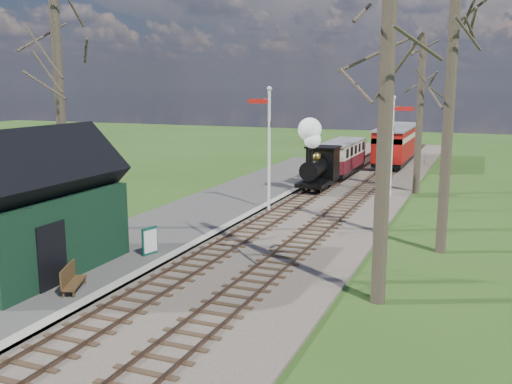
% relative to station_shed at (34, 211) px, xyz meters
% --- Properties ---
extents(ground, '(140.00, 140.00, 0.00)m').
position_rel_station_shed_xyz_m(ground, '(4.30, -4.00, -2.27)').
color(ground, '#2B4917').
rests_on(ground, ground).
extents(distant_hills, '(114.40, 48.00, 22.02)m').
position_rel_station_shed_xyz_m(distant_hills, '(5.70, 60.38, -18.47)').
color(distant_hills, '#385B23').
rests_on(distant_hills, ground).
extents(ballast_bed, '(8.00, 60.00, 0.10)m').
position_rel_station_shed_xyz_m(ballast_bed, '(5.60, 18.00, -2.22)').
color(ballast_bed, brown).
rests_on(ballast_bed, ground).
extents(track_near, '(1.60, 60.00, 0.15)m').
position_rel_station_shed_xyz_m(track_near, '(4.30, 18.00, -2.17)').
color(track_near, brown).
rests_on(track_near, ground).
extents(track_far, '(1.60, 60.00, 0.15)m').
position_rel_station_shed_xyz_m(track_far, '(6.90, 18.00, -2.17)').
color(track_far, brown).
rests_on(track_far, ground).
extents(platform, '(5.00, 44.00, 0.20)m').
position_rel_station_shed_xyz_m(platform, '(0.80, 10.00, -2.17)').
color(platform, '#474442').
rests_on(platform, ground).
extents(coping_strip, '(0.40, 44.00, 0.21)m').
position_rel_station_shed_xyz_m(coping_strip, '(3.10, 10.00, -2.16)').
color(coping_strip, '#B2AD9E').
rests_on(coping_strip, ground).
extents(station_shed, '(3.25, 6.30, 4.78)m').
position_rel_station_shed_xyz_m(station_shed, '(0.00, 0.00, 0.00)').
color(station_shed, black).
rests_on(station_shed, platform).
extents(semaphore_near, '(1.22, 0.24, 6.22)m').
position_rel_station_shed_xyz_m(semaphore_near, '(3.53, 12.00, 1.35)').
color(semaphore_near, silver).
rests_on(semaphore_near, ground).
extents(semaphore_far, '(1.22, 0.24, 5.72)m').
position_rel_station_shed_xyz_m(semaphore_far, '(8.67, 18.00, 1.08)').
color(semaphore_far, silver).
rests_on(semaphore_far, ground).
extents(bare_trees, '(15.51, 22.39, 12.00)m').
position_rel_station_shed_xyz_m(bare_trees, '(5.63, 6.10, 2.94)').
color(bare_trees, '#382D23').
rests_on(bare_trees, ground).
extents(fence_line, '(12.60, 0.08, 1.00)m').
position_rel_station_shed_xyz_m(fence_line, '(4.60, 32.00, -1.72)').
color(fence_line, slate).
rests_on(fence_line, ground).
extents(locomotive, '(1.71, 3.99, 4.28)m').
position_rel_station_shed_xyz_m(locomotive, '(4.29, 18.23, -0.28)').
color(locomotive, black).
rests_on(locomotive, ground).
extents(coach, '(2.00, 6.84, 2.10)m').
position_rel_station_shed_xyz_m(coach, '(4.30, 24.29, -0.81)').
color(coach, black).
rests_on(coach, ground).
extents(red_carriage_a, '(2.34, 5.79, 2.46)m').
position_rel_station_shed_xyz_m(red_carriage_a, '(6.90, 29.65, -0.60)').
color(red_carriage_a, black).
rests_on(red_carriage_a, ground).
extents(red_carriage_b, '(2.34, 5.79, 2.46)m').
position_rel_station_shed_xyz_m(red_carriage_b, '(6.90, 35.15, -0.60)').
color(red_carriage_b, black).
rests_on(red_carriage_b, ground).
extents(sign_board, '(0.27, 0.68, 1.01)m').
position_rel_station_shed_xyz_m(sign_board, '(2.35, 3.06, -1.56)').
color(sign_board, '#0D4034').
rests_on(sign_board, platform).
extents(bench, '(0.91, 1.42, 0.79)m').
position_rel_station_shed_xyz_m(bench, '(2.16, -1.00, -1.70)').
color(bench, '#49321A').
rests_on(bench, platform).
extents(person, '(0.41, 0.51, 1.22)m').
position_rel_station_shed_xyz_m(person, '(1.24, 0.49, -1.46)').
color(person, '#1B2131').
rests_on(person, platform).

